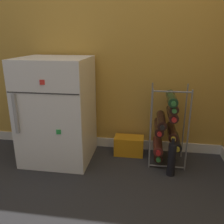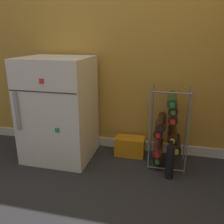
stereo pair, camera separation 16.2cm
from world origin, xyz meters
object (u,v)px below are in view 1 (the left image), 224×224
mini_fridge (57,110)px  loose_bottle_floor (172,159)px  wine_rack (167,126)px  soda_box (129,146)px

mini_fridge → loose_bottle_floor: mini_fridge is taller
wine_rack → loose_bottle_floor: (0.04, -0.20, -0.19)m
wine_rack → loose_bottle_floor: 0.28m
mini_fridge → wine_rack: (0.93, 0.05, -0.11)m
mini_fridge → soda_box: 0.73m
wine_rack → soda_box: 0.42m
wine_rack → soda_box: (-0.32, 0.10, -0.25)m
loose_bottle_floor → soda_box: bearing=140.1°
mini_fridge → wine_rack: bearing=3.3°
soda_box → loose_bottle_floor: loose_bottle_floor is taller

